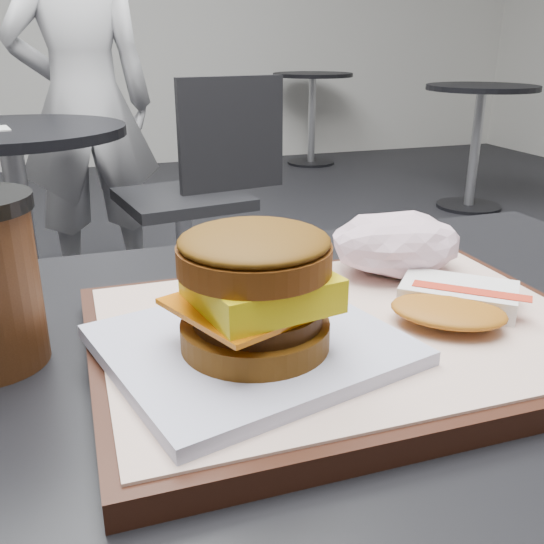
{
  "coord_description": "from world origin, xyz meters",
  "views": [
    {
      "loc": [
        -0.18,
        -0.37,
        0.99
      ],
      "look_at": [
        -0.05,
        0.02,
        0.83
      ],
      "focal_mm": 40.0,
      "sensor_mm": 36.0,
      "label": 1
    }
  ],
  "objects_px": {
    "customer_table": "(336,542)",
    "neighbor_chair": "(200,184)",
    "crumpled_wrapper": "(397,244)",
    "neighbor_table": "(17,192)",
    "hash_brown": "(454,302)",
    "breakfast_sandwich": "(254,303)",
    "patron": "(84,104)",
    "serving_tray": "(345,335)"
  },
  "relations": [
    {
      "from": "breakfast_sandwich",
      "to": "serving_tray",
      "type": "bearing_deg",
      "value": 18.54
    },
    {
      "from": "serving_tray",
      "to": "neighbor_table",
      "type": "bearing_deg",
      "value": 102.16
    },
    {
      "from": "serving_tray",
      "to": "neighbor_table",
      "type": "height_order",
      "value": "serving_tray"
    },
    {
      "from": "breakfast_sandwich",
      "to": "patron",
      "type": "relative_size",
      "value": 0.15
    },
    {
      "from": "customer_table",
      "to": "serving_tray",
      "type": "xyz_separation_m",
      "value": [
        0.0,
        0.01,
        0.2
      ]
    },
    {
      "from": "breakfast_sandwich",
      "to": "hash_brown",
      "type": "distance_m",
      "value": 0.17
    },
    {
      "from": "neighbor_chair",
      "to": "customer_table",
      "type": "bearing_deg",
      "value": -98.23
    },
    {
      "from": "hash_brown",
      "to": "crumpled_wrapper",
      "type": "bearing_deg",
      "value": 87.83
    },
    {
      "from": "breakfast_sandwich",
      "to": "hash_brown",
      "type": "xyz_separation_m",
      "value": [
        0.17,
        0.02,
        -0.03
      ]
    },
    {
      "from": "serving_tray",
      "to": "neighbor_table",
      "type": "xyz_separation_m",
      "value": [
        -0.35,
        1.64,
        -0.23
      ]
    },
    {
      "from": "crumpled_wrapper",
      "to": "patron",
      "type": "relative_size",
      "value": 0.08
    },
    {
      "from": "customer_table",
      "to": "hash_brown",
      "type": "distance_m",
      "value": 0.23
    },
    {
      "from": "hash_brown",
      "to": "neighbor_chair",
      "type": "height_order",
      "value": "neighbor_chair"
    },
    {
      "from": "customer_table",
      "to": "neighbor_table",
      "type": "bearing_deg",
      "value": 101.98
    },
    {
      "from": "serving_tray",
      "to": "patron",
      "type": "distance_m",
      "value": 2.18
    },
    {
      "from": "customer_table",
      "to": "patron",
      "type": "relative_size",
      "value": 0.52
    },
    {
      "from": "hash_brown",
      "to": "patron",
      "type": "distance_m",
      "value": 2.2
    },
    {
      "from": "breakfast_sandwich",
      "to": "crumpled_wrapper",
      "type": "xyz_separation_m",
      "value": [
        0.17,
        0.11,
        -0.01
      ]
    },
    {
      "from": "customer_table",
      "to": "neighbor_chair",
      "type": "height_order",
      "value": "neighbor_chair"
    },
    {
      "from": "serving_tray",
      "to": "crumpled_wrapper",
      "type": "bearing_deg",
      "value": 43.79
    },
    {
      "from": "hash_brown",
      "to": "crumpled_wrapper",
      "type": "height_order",
      "value": "crumpled_wrapper"
    },
    {
      "from": "breakfast_sandwich",
      "to": "neighbor_chair",
      "type": "relative_size",
      "value": 0.26
    },
    {
      "from": "patron",
      "to": "breakfast_sandwich",
      "type": "bearing_deg",
      "value": 88.27
    },
    {
      "from": "customer_table",
      "to": "patron",
      "type": "xyz_separation_m",
      "value": [
        -0.1,
        2.19,
        0.18
      ]
    },
    {
      "from": "crumpled_wrapper",
      "to": "patron",
      "type": "xyz_separation_m",
      "value": [
        -0.2,
        2.09,
        -0.06
      ]
    },
    {
      "from": "crumpled_wrapper",
      "to": "neighbor_table",
      "type": "height_order",
      "value": "crumpled_wrapper"
    },
    {
      "from": "breakfast_sandwich",
      "to": "patron",
      "type": "xyz_separation_m",
      "value": [
        -0.03,
        2.21,
        -0.07
      ]
    },
    {
      "from": "hash_brown",
      "to": "patron",
      "type": "relative_size",
      "value": 0.09
    },
    {
      "from": "hash_brown",
      "to": "neighbor_table",
      "type": "xyz_separation_m",
      "value": [
        -0.44,
        1.65,
        -0.25
      ]
    },
    {
      "from": "crumpled_wrapper",
      "to": "neighbor_table",
      "type": "relative_size",
      "value": 0.16
    },
    {
      "from": "crumpled_wrapper",
      "to": "hash_brown",
      "type": "bearing_deg",
      "value": -92.17
    },
    {
      "from": "breakfast_sandwich",
      "to": "crumpled_wrapper",
      "type": "distance_m",
      "value": 0.21
    },
    {
      "from": "hash_brown",
      "to": "neighbor_table",
      "type": "relative_size",
      "value": 0.18
    },
    {
      "from": "serving_tray",
      "to": "breakfast_sandwich",
      "type": "relative_size",
      "value": 1.68
    },
    {
      "from": "crumpled_wrapper",
      "to": "neighbor_chair",
      "type": "bearing_deg",
      "value": 84.51
    },
    {
      "from": "neighbor_chair",
      "to": "hash_brown",
      "type": "bearing_deg",
      "value": -95.3
    },
    {
      "from": "breakfast_sandwich",
      "to": "crumpled_wrapper",
      "type": "bearing_deg",
      "value": 33.69
    },
    {
      "from": "crumpled_wrapper",
      "to": "serving_tray",
      "type": "bearing_deg",
      "value": -136.21
    },
    {
      "from": "breakfast_sandwich",
      "to": "neighbor_chair",
      "type": "bearing_deg",
      "value": 79.43
    },
    {
      "from": "serving_tray",
      "to": "crumpled_wrapper",
      "type": "xyz_separation_m",
      "value": [
        0.09,
        0.09,
        0.04
      ]
    },
    {
      "from": "serving_tray",
      "to": "crumpled_wrapper",
      "type": "relative_size",
      "value": 3.11
    },
    {
      "from": "breakfast_sandwich",
      "to": "neighbor_table",
      "type": "distance_m",
      "value": 1.71
    }
  ]
}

